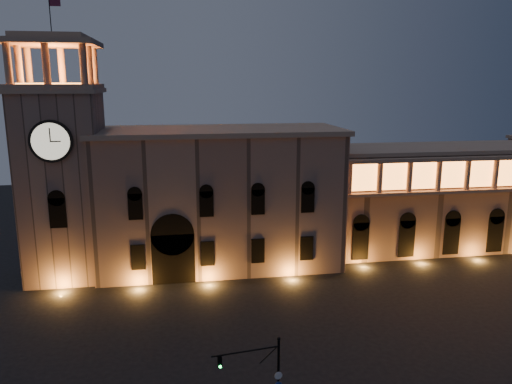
{
  "coord_description": "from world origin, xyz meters",
  "views": [
    {
      "loc": [
        -7.24,
        -39.92,
        23.27
      ],
      "look_at": [
        1.78,
        16.0,
        10.7
      ],
      "focal_mm": 35.0,
      "sensor_mm": 36.0,
      "label": 1
    }
  ],
  "objects": [
    {
      "name": "ground",
      "position": [
        0.0,
        0.0,
        0.0
      ],
      "size": [
        160.0,
        160.0,
        0.0
      ],
      "primitive_type": "plane",
      "color": "black",
      "rests_on": "ground"
    },
    {
      "name": "government_building",
      "position": [
        -2.08,
        21.93,
        8.77
      ],
      "size": [
        30.8,
        12.8,
        17.6
      ],
      "color": "#89685A",
      "rests_on": "ground"
    },
    {
      "name": "clock_tower",
      "position": [
        -20.5,
        20.98,
        12.5
      ],
      "size": [
        9.8,
        9.8,
        32.4
      ],
      "color": "#89685A",
      "rests_on": "ground"
    },
    {
      "name": "colonnade_wing",
      "position": [
        32.0,
        23.92,
        7.33
      ],
      "size": [
        40.6,
        11.5,
        14.5
      ],
      "color": "#846354",
      "rests_on": "ground"
    },
    {
      "name": "traffic_light",
      "position": [
        -1.73,
        -10.37,
        3.5
      ],
      "size": [
        4.82,
        0.97,
        6.66
      ],
      "rotation": [
        0.0,
        0.0,
        0.13
      ],
      "color": "black",
      "rests_on": "ground"
    }
  ]
}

